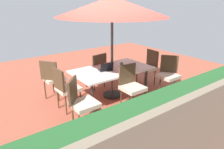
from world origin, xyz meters
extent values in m
cube|color=#9E4C38|center=(0.00, 0.00, -0.01)|extent=(10.00, 10.00, 0.02)
cube|color=#235628|center=(0.00, 2.22, 0.50)|extent=(6.30, 0.65, 1.00)
cube|color=silver|center=(0.00, 0.00, 0.70)|extent=(1.91, 1.07, 0.04)
cylinder|color=#333333|center=(-0.81, -0.39, 0.34)|extent=(0.05, 0.05, 0.68)
cylinder|color=#333333|center=(0.81, -0.39, 0.34)|extent=(0.05, 0.05, 0.68)
cylinder|color=#333333|center=(-0.81, 0.39, 0.34)|extent=(0.05, 0.05, 0.68)
cylinder|color=#333333|center=(0.81, 0.39, 0.34)|extent=(0.05, 0.05, 0.68)
cylinder|color=#4C4C4C|center=(0.00, 0.00, 1.16)|extent=(0.06, 0.06, 2.33)
cone|color=red|center=(0.00, 0.00, 2.16)|extent=(2.51, 2.51, 0.43)
cylinder|color=black|center=(0.00, 0.00, 0.03)|extent=(0.44, 0.44, 0.06)
cube|color=beige|center=(1.15, -0.04, 0.49)|extent=(0.46, 0.46, 0.08)
cube|color=#4C3823|center=(1.36, -0.02, 0.76)|extent=(0.07, 0.44, 0.45)
cylinder|color=#4C3823|center=(0.96, 0.13, 0.23)|extent=(0.03, 0.03, 0.45)
cylinder|color=#4C3823|center=(0.98, -0.23, 0.23)|extent=(0.03, 0.03, 0.45)
cylinder|color=#4C3823|center=(1.31, 0.15, 0.23)|extent=(0.03, 0.03, 0.45)
cylinder|color=#4C3823|center=(1.34, -0.21, 0.23)|extent=(0.03, 0.03, 0.45)
cube|color=beige|center=(1.21, 0.79, 0.49)|extent=(0.46, 0.46, 0.08)
cube|color=#4C3823|center=(1.37, 0.65, 0.76)|extent=(0.33, 0.35, 0.45)
cylinder|color=#4C3823|center=(1.21, 1.05, 0.23)|extent=(0.03, 0.03, 0.45)
cylinder|color=#4C3823|center=(0.96, 0.79, 0.23)|extent=(0.03, 0.03, 0.45)
cylinder|color=#4C3823|center=(1.47, 0.80, 0.23)|extent=(0.03, 0.03, 0.45)
cylinder|color=#4C3823|center=(1.22, 0.54, 0.23)|extent=(0.03, 0.03, 0.45)
cube|color=beige|center=(0.01, 0.78, 0.49)|extent=(0.46, 0.46, 0.08)
cube|color=#4C3823|center=(0.00, 0.57, 0.76)|extent=(0.44, 0.06, 0.45)
cylinder|color=#4C3823|center=(0.20, 0.95, 0.23)|extent=(0.03, 0.03, 0.45)
cylinder|color=#4C3823|center=(-0.16, 0.97, 0.23)|extent=(0.03, 0.03, 0.45)
cylinder|color=#4C3823|center=(0.18, 0.59, 0.23)|extent=(0.03, 0.03, 0.45)
cylinder|color=#4C3823|center=(-0.17, 0.61, 0.23)|extent=(0.03, 0.03, 0.45)
cube|color=beige|center=(-1.20, 0.75, 0.49)|extent=(0.46, 0.46, 0.08)
cube|color=#4C3823|center=(-1.37, 0.62, 0.76)|extent=(0.30, 0.37, 0.45)
cylinder|color=#4C3823|center=(-0.95, 0.72, 0.23)|extent=(0.03, 0.03, 0.45)
cylinder|color=#4C3823|center=(-1.17, 1.00, 0.23)|extent=(0.03, 0.03, 0.45)
cylinder|color=#4C3823|center=(-1.23, 0.50, 0.23)|extent=(0.03, 0.03, 0.45)
cylinder|color=#4C3823|center=(-1.46, 0.78, 0.23)|extent=(0.03, 0.03, 0.45)
cube|color=beige|center=(1.16, -0.80, 0.49)|extent=(0.46, 0.46, 0.08)
cube|color=#4C3823|center=(1.32, -0.67, 0.76)|extent=(0.29, 0.37, 0.45)
cylinder|color=#4C3823|center=(0.90, -0.76, 0.23)|extent=(0.03, 0.03, 0.45)
cylinder|color=#4C3823|center=(1.12, -1.05, 0.23)|extent=(0.03, 0.03, 0.45)
cylinder|color=#4C3823|center=(1.19, -0.55, 0.23)|extent=(0.03, 0.03, 0.45)
cylinder|color=#4C3823|center=(1.41, -0.83, 0.23)|extent=(0.03, 0.03, 0.45)
cube|color=beige|center=(0.04, -0.73, 0.49)|extent=(0.46, 0.46, 0.08)
cube|color=#4C3823|center=(0.01, -0.52, 0.76)|extent=(0.44, 0.09, 0.45)
cylinder|color=#4C3823|center=(-0.12, -0.93, 0.23)|extent=(0.03, 0.03, 0.45)
cylinder|color=#4C3823|center=(0.24, -0.89, 0.23)|extent=(0.03, 0.03, 0.45)
cylinder|color=#4C3823|center=(-0.16, -0.57, 0.23)|extent=(0.03, 0.03, 0.45)
cylinder|color=#4C3823|center=(0.20, -0.53, 0.23)|extent=(0.03, 0.03, 0.45)
cube|color=beige|center=(-1.23, -0.04, 0.49)|extent=(0.46, 0.46, 0.08)
cube|color=#4C3823|center=(-1.44, -0.03, 0.76)|extent=(0.07, 0.44, 0.45)
cylinder|color=#4C3823|center=(-1.07, -0.24, 0.23)|extent=(0.03, 0.03, 0.45)
cylinder|color=#4C3823|center=(-1.04, 0.12, 0.23)|extent=(0.03, 0.03, 0.45)
cylinder|color=#4C3823|center=(-1.43, -0.21, 0.23)|extent=(0.03, 0.03, 0.45)
cylinder|color=#4C3823|center=(-1.40, 0.15, 0.23)|extent=(0.03, 0.03, 0.45)
cube|color=#2D2D33|center=(0.19, -0.02, 0.73)|extent=(0.36, 0.28, 0.02)
cube|color=black|center=(0.21, 0.09, 0.84)|extent=(0.32, 0.12, 0.20)
cylinder|color=#286B33|center=(-0.35, -0.06, 0.76)|extent=(0.08, 0.08, 0.08)
camera|label=1|loc=(2.81, 3.80, 2.29)|focal=32.91mm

